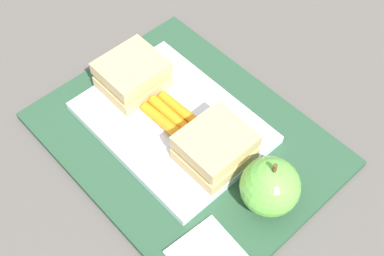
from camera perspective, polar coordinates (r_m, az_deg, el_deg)
name	(u,v)px	position (r m, az deg, el deg)	size (l,w,h in m)	color
ground_plane	(185,141)	(0.65, -0.75, -1.52)	(2.40, 2.40, 0.00)	#56514C
lunchbag_mat	(185,139)	(0.64, -0.75, -1.27)	(0.36, 0.28, 0.01)	#284C33
food_tray	(172,123)	(0.65, -2.25, 0.63)	(0.23, 0.17, 0.01)	white
sandwich_half_left	(132,75)	(0.67, -6.80, 6.04)	(0.07, 0.08, 0.04)	tan
sandwich_half_right	(215,147)	(0.59, 2.67, -2.23)	(0.07, 0.08, 0.04)	tan
carrot_sticks_bundle	(172,116)	(0.64, -2.32, 1.34)	(0.08, 0.04, 0.02)	orange
apple	(270,187)	(0.57, 8.87, -6.60)	(0.07, 0.07, 0.08)	#66B742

